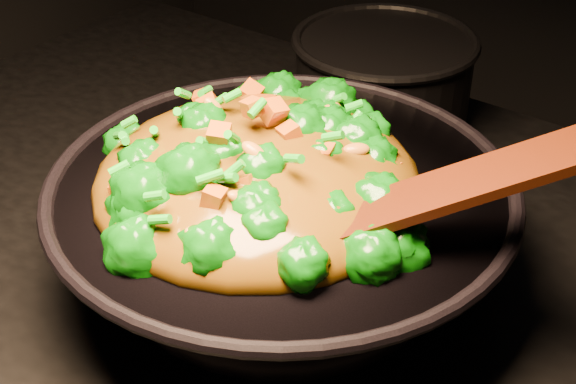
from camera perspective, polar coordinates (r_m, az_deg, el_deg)
The scene contains 4 objects.
wok at distance 0.80m, azimuth -0.43°, elevation -3.08°, with size 0.44×0.44×0.12m, color black, non-canonical shape.
stir_fry at distance 0.73m, azimuth -2.25°, elevation 3.81°, with size 0.31×0.31×0.11m, color #096006, non-canonical shape.
spatula at distance 0.66m, azimuth 11.09°, elevation 0.11°, with size 0.35×0.05×0.01m, color #331205.
back_pot at distance 1.08m, azimuth 6.73°, elevation 7.73°, with size 0.23×0.23×0.13m, color black.
Camera 1 is at (0.47, -0.54, 1.45)m, focal length 50.00 mm.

